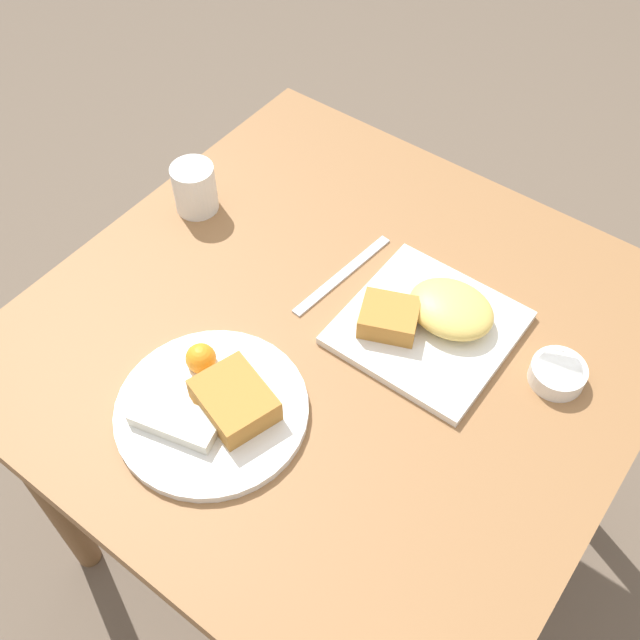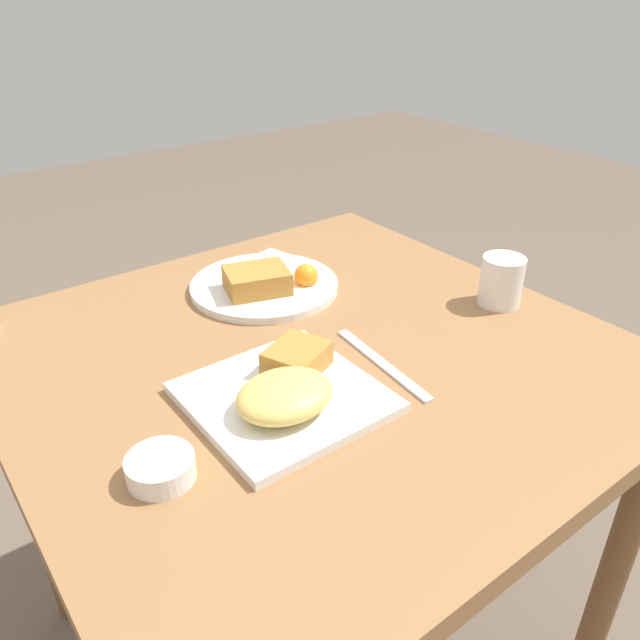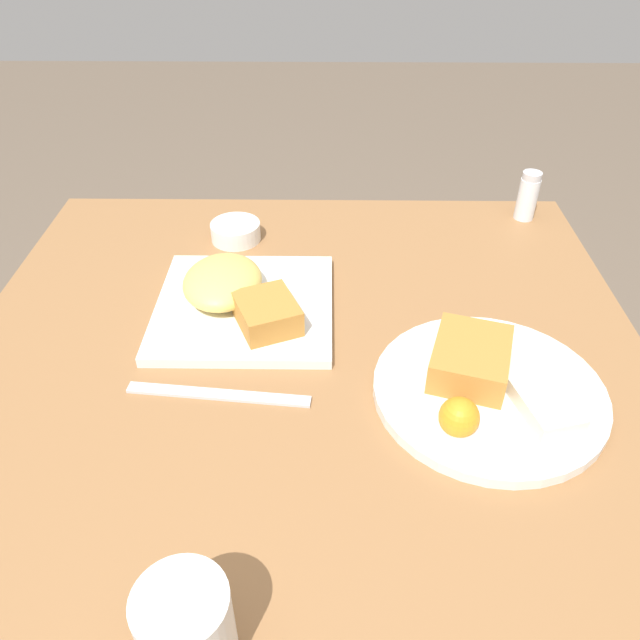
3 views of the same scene
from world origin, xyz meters
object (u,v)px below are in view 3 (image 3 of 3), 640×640
at_px(butter_knife, 218,395).
at_px(coffee_mug, 187,629).
at_px(sauce_ramekin, 236,231).
at_px(plate_oval_far, 487,385).
at_px(salt_shaker, 527,199).
at_px(plate_square_near, 239,298).

height_order(butter_knife, coffee_mug, coffee_mug).
bearing_deg(coffee_mug, sauce_ramekin, -176.16).
height_order(plate_oval_far, sauce_ramekin, plate_oval_far).
relative_size(sauce_ramekin, salt_shaker, 0.95).
height_order(sauce_ramekin, salt_shaker, salt_shaker).
bearing_deg(salt_shaker, butter_knife, -46.46).
bearing_deg(plate_oval_far, sauce_ramekin, -136.78).
height_order(salt_shaker, butter_knife, salt_shaker).
distance_m(plate_square_near, salt_shaker, 0.53).
distance_m(plate_oval_far, sauce_ramekin, 0.49).
height_order(plate_square_near, sauce_ramekin, plate_square_near).
bearing_deg(butter_knife, sauce_ramekin, 99.33).
xyz_separation_m(plate_square_near, salt_shaker, (-0.27, 0.46, 0.01)).
bearing_deg(plate_square_near, coffee_mug, 1.93).
xyz_separation_m(plate_square_near, plate_oval_far, (0.16, 0.30, -0.01)).
relative_size(salt_shaker, coffee_mug, 0.96).
xyz_separation_m(sauce_ramekin, coffee_mug, (0.65, 0.04, 0.03)).
relative_size(plate_oval_far, salt_shaker, 3.22).
relative_size(plate_square_near, butter_knife, 1.10).
height_order(sauce_ramekin, coffee_mug, coffee_mug).
xyz_separation_m(sauce_ramekin, salt_shaker, (-0.08, 0.48, 0.02)).
bearing_deg(butter_knife, plate_oval_far, 6.81).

